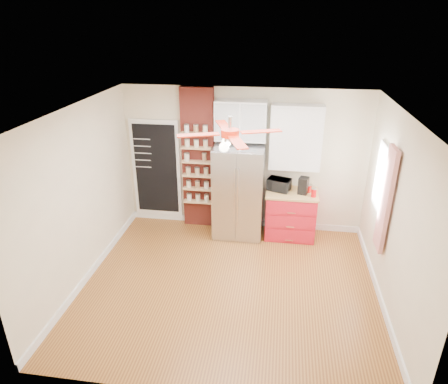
# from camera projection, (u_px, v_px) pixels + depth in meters

# --- Properties ---
(floor) EXTENTS (4.50, 4.50, 0.00)m
(floor) POSITION_uv_depth(u_px,v_px,m) (229.00, 285.00, 6.20)
(floor) COLOR #986326
(floor) RESTS_ON ground
(ceiling) EXTENTS (4.50, 4.50, 0.00)m
(ceiling) POSITION_uv_depth(u_px,v_px,m) (230.00, 113.00, 5.10)
(ceiling) COLOR white
(ceiling) RESTS_ON wall_back
(wall_back) EXTENTS (4.50, 0.02, 2.70)m
(wall_back) POSITION_uv_depth(u_px,v_px,m) (244.00, 160.00, 7.45)
(wall_back) COLOR beige
(wall_back) RESTS_ON floor
(wall_front) EXTENTS (4.50, 0.02, 2.70)m
(wall_front) POSITION_uv_depth(u_px,v_px,m) (202.00, 298.00, 3.84)
(wall_front) COLOR beige
(wall_front) RESTS_ON floor
(wall_left) EXTENTS (0.02, 4.00, 2.70)m
(wall_left) POSITION_uv_depth(u_px,v_px,m) (80.00, 198.00, 5.95)
(wall_left) COLOR beige
(wall_left) RESTS_ON floor
(wall_right) EXTENTS (0.02, 4.00, 2.70)m
(wall_right) POSITION_uv_depth(u_px,v_px,m) (396.00, 218.00, 5.35)
(wall_right) COLOR beige
(wall_right) RESTS_ON floor
(chalkboard) EXTENTS (0.95, 0.05, 1.95)m
(chalkboard) POSITION_uv_depth(u_px,v_px,m) (156.00, 169.00, 7.75)
(chalkboard) COLOR white
(chalkboard) RESTS_ON wall_back
(brick_pillar) EXTENTS (0.60, 0.16, 2.70)m
(brick_pillar) POSITION_uv_depth(u_px,v_px,m) (198.00, 160.00, 7.49)
(brick_pillar) COLOR maroon
(brick_pillar) RESTS_ON floor
(fridge) EXTENTS (0.90, 0.70, 1.75)m
(fridge) POSITION_uv_depth(u_px,v_px,m) (239.00, 191.00, 7.32)
(fridge) COLOR silver
(fridge) RESTS_ON floor
(upper_glass_cabinet) EXTENTS (0.90, 0.35, 0.70)m
(upper_glass_cabinet) POSITION_uv_depth(u_px,v_px,m) (241.00, 120.00, 6.97)
(upper_glass_cabinet) COLOR white
(upper_glass_cabinet) RESTS_ON wall_back
(red_cabinet) EXTENTS (0.94, 0.64, 0.90)m
(red_cabinet) POSITION_uv_depth(u_px,v_px,m) (290.00, 214.00, 7.41)
(red_cabinet) COLOR #B51523
(red_cabinet) RESTS_ON floor
(upper_shelf_unit) EXTENTS (0.90, 0.30, 1.15)m
(upper_shelf_unit) POSITION_uv_depth(u_px,v_px,m) (296.00, 138.00, 6.98)
(upper_shelf_unit) COLOR white
(upper_shelf_unit) RESTS_ON wall_back
(window) EXTENTS (0.04, 0.75, 1.05)m
(window) POSITION_uv_depth(u_px,v_px,m) (382.00, 179.00, 6.08)
(window) COLOR white
(window) RESTS_ON wall_right
(curtain) EXTENTS (0.06, 0.40, 1.55)m
(curtain) POSITION_uv_depth(u_px,v_px,m) (386.00, 200.00, 5.63)
(curtain) COLOR red
(curtain) RESTS_ON wall_right
(ceiling_fan) EXTENTS (1.40, 1.40, 0.44)m
(ceiling_fan) POSITION_uv_depth(u_px,v_px,m) (230.00, 134.00, 5.21)
(ceiling_fan) COLOR silver
(ceiling_fan) RESTS_ON ceiling
(toaster_oven) EXTENTS (0.47, 0.38, 0.22)m
(toaster_oven) POSITION_uv_depth(u_px,v_px,m) (279.00, 185.00, 7.27)
(toaster_oven) COLOR black
(toaster_oven) RESTS_ON red_cabinet
(coffee_maker) EXTENTS (0.21, 0.22, 0.31)m
(coffee_maker) POSITION_uv_depth(u_px,v_px,m) (303.00, 186.00, 7.12)
(coffee_maker) COLOR black
(coffee_maker) RESTS_ON red_cabinet
(canister_left) EXTENTS (0.10, 0.10, 0.15)m
(canister_left) POSITION_uv_depth(u_px,v_px,m) (314.00, 193.00, 7.02)
(canister_left) COLOR #B0090D
(canister_left) RESTS_ON red_cabinet
(canister_right) EXTENTS (0.11, 0.11, 0.13)m
(canister_right) POSITION_uv_depth(u_px,v_px,m) (309.00, 189.00, 7.21)
(canister_right) COLOR #BD0D0A
(canister_right) RESTS_ON red_cabinet
(pantry_jar_oats) EXTENTS (0.12, 0.12, 0.14)m
(pantry_jar_oats) POSITION_uv_depth(u_px,v_px,m) (187.00, 157.00, 7.34)
(pantry_jar_oats) COLOR #C9B299
(pantry_jar_oats) RESTS_ON brick_pillar
(pantry_jar_beans) EXTENTS (0.11, 0.11, 0.15)m
(pantry_jar_beans) POSITION_uv_depth(u_px,v_px,m) (204.00, 157.00, 7.33)
(pantry_jar_beans) COLOR #8A6546
(pantry_jar_beans) RESTS_ON brick_pillar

